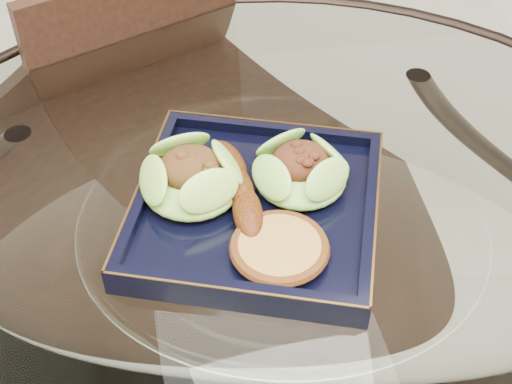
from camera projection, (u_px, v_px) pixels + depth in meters
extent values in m
cylinder|color=white|center=(281.00, 254.00, 0.78)|extent=(1.10, 1.10, 0.01)
torus|color=black|center=(281.00, 254.00, 0.78)|extent=(1.13, 1.13, 0.02)
cylinder|color=black|center=(384.00, 251.00, 1.29)|extent=(0.04, 0.04, 0.75)
cylinder|color=black|center=(71.00, 310.00, 1.20)|extent=(0.04, 0.04, 0.75)
cube|color=#321910|center=(201.00, 247.00, 1.24)|extent=(0.48, 0.48, 0.04)
cube|color=#321910|center=(142.00, 87.00, 1.18)|extent=(0.34, 0.15, 0.41)
cylinder|color=#321910|center=(321.00, 339.00, 1.36)|extent=(0.03, 0.03, 0.40)
cylinder|color=#321910|center=(98.00, 302.00, 1.43)|extent=(0.03, 0.03, 0.40)
cylinder|color=#321910|center=(233.00, 237.00, 1.55)|extent=(0.03, 0.03, 0.40)
cube|color=black|center=(256.00, 211.00, 0.81)|extent=(0.35, 0.35, 0.02)
ellipsoid|color=#6DAC32|center=(192.00, 180.00, 0.80)|extent=(0.14, 0.14, 0.04)
ellipsoid|color=#5B962B|center=(300.00, 173.00, 0.81)|extent=(0.11, 0.11, 0.04)
ellipsoid|color=#662B0A|center=(238.00, 187.00, 0.80)|extent=(0.04, 0.16, 0.03)
cylinder|color=#B88B3D|center=(279.00, 249.00, 0.74)|extent=(0.11, 0.11, 0.02)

